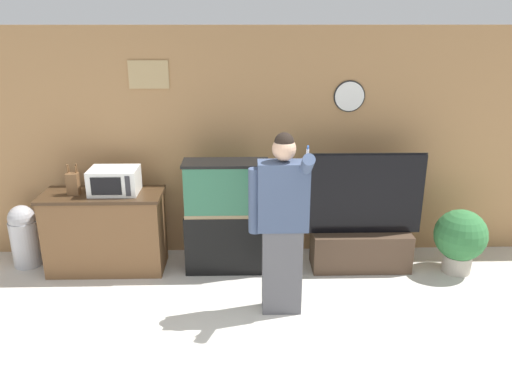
# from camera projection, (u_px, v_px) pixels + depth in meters

# --- Properties ---
(wall_back_paneled) EXTENTS (10.00, 0.08, 2.60)m
(wall_back_paneled) POSITION_uv_depth(u_px,v_px,m) (231.00, 145.00, 5.67)
(wall_back_paneled) COLOR #A87A4C
(wall_back_paneled) RESTS_ON ground_plane
(counter_island) EXTENTS (1.29, 0.55, 0.90)m
(counter_island) POSITION_uv_depth(u_px,v_px,m) (106.00, 232.00, 5.47)
(counter_island) COLOR brown
(counter_island) RESTS_ON ground_plane
(microwave) EXTENTS (0.51, 0.37, 0.27)m
(microwave) POSITION_uv_depth(u_px,v_px,m) (114.00, 181.00, 5.30)
(microwave) COLOR white
(microwave) RESTS_ON counter_island
(knife_block) EXTENTS (0.12, 0.10, 0.33)m
(knife_block) POSITION_uv_depth(u_px,v_px,m) (73.00, 183.00, 5.25)
(knife_block) COLOR brown
(knife_block) RESTS_ON counter_island
(aquarium_on_stand) EXTENTS (0.91, 0.36, 1.25)m
(aquarium_on_stand) POSITION_uv_depth(u_px,v_px,m) (227.00, 217.00, 5.42)
(aquarium_on_stand) COLOR black
(aquarium_on_stand) RESTS_ON ground_plane
(tv_on_stand) EXTENTS (1.30, 0.40, 1.32)m
(tv_on_stand) POSITION_uv_depth(u_px,v_px,m) (361.00, 236.00, 5.52)
(tv_on_stand) COLOR #4C3828
(tv_on_stand) RESTS_ON ground_plane
(person_standing) EXTENTS (0.55, 0.41, 1.74)m
(person_standing) POSITION_uv_depth(u_px,v_px,m) (282.00, 223.00, 4.53)
(person_standing) COLOR #515156
(person_standing) RESTS_ON ground_plane
(potted_plant) EXTENTS (0.56, 0.56, 0.72)m
(potted_plant) POSITION_uv_depth(u_px,v_px,m) (460.00, 238.00, 5.43)
(potted_plant) COLOR #B2A899
(potted_plant) RESTS_ON ground_plane
(trash_bin) EXTENTS (0.31, 0.31, 0.71)m
(trash_bin) POSITION_uv_depth(u_px,v_px,m) (24.00, 235.00, 5.59)
(trash_bin) COLOR #B7B7BC
(trash_bin) RESTS_ON ground_plane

